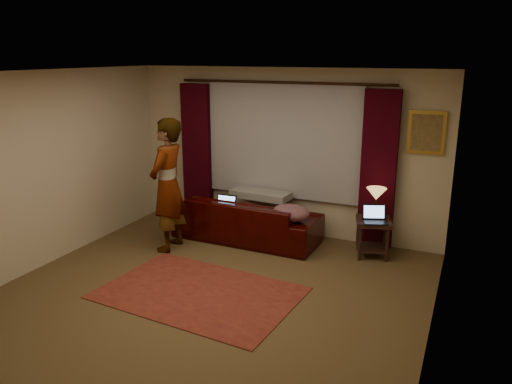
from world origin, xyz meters
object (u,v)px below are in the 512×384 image
Objects in this scene: sofa at (247,211)px; laptop_table at (376,215)px; laptop_sofa at (224,204)px; end_table at (373,238)px; tiffany_lamp at (376,203)px; person at (168,185)px.

sofa is 1.97m from laptop_table.
end_table is (2.23, 0.28, -0.29)m from laptop_sofa.
end_table is (1.92, 0.12, -0.18)m from sofa.
person is (-2.80, -0.97, 0.20)m from tiffany_lamp.
tiffany_lamp is 0.23× the size of person.
laptop_sofa is at bearing -171.66° from tiffany_lamp.
sofa reaches higher than laptop_table.
sofa is at bearing -176.48° from end_table.
laptop_table is at bearing -77.35° from tiffany_lamp.
sofa is 1.16× the size of person.
laptop_table is at bearing -179.07° from sofa.
tiffany_lamp reaches higher than end_table.
laptop_sofa is at bearing 133.38° from person.
laptop_sofa is 2.28m from laptop_table.
person is at bearing -161.87° from end_table.
laptop_sofa reaches higher than end_table.
person is (-2.84, -0.78, 0.30)m from laptop_table.
tiffany_lamp is 0.21m from laptop_table.
laptop_sofa is at bearing -172.89° from end_table.
tiffany_lamp is (0.00, 0.05, 0.50)m from end_table.
sofa is 1.29m from person.
end_table is at bearing -175.12° from sofa.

